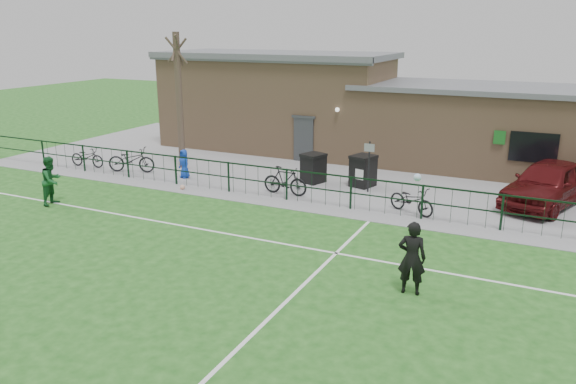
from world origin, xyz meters
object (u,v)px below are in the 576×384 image
at_px(bicycle_c, 131,160).
at_px(outfield_player, 52,181).
at_px(bicycle_d, 285,181).
at_px(bare_tree, 179,102).
at_px(wheelie_bin_left, 313,169).
at_px(car_maroon, 548,183).
at_px(sign_post, 369,167).
at_px(bicycle_a, 87,157).
at_px(spectator_child, 184,164).
at_px(ball_ground, 182,187).
at_px(bicycle_e, 412,200).
at_px(wheelie_bin_right, 363,172).

height_order(bicycle_c, outfield_player, outfield_player).
bearing_deg(bicycle_d, bare_tree, 73.74).
height_order(wheelie_bin_left, bicycle_c, wheelie_bin_left).
relative_size(car_maroon, bicycle_c, 2.28).
distance_m(sign_post, bicycle_a, 12.99).
bearing_deg(outfield_player, wheelie_bin_left, -56.40).
distance_m(car_maroon, outfield_player, 17.79).
height_order(bicycle_a, spectator_child, spectator_child).
relative_size(car_maroon, spectator_child, 3.90).
height_order(bare_tree, bicycle_c, bare_tree).
xyz_separation_m(bare_tree, ball_ground, (2.17, -3.02, -2.90)).
bearing_deg(ball_ground, bicycle_c, 160.39).
xyz_separation_m(wheelie_bin_left, bicycle_e, (4.62, -2.23, -0.09)).
height_order(wheelie_bin_right, outfield_player, outfield_player).
xyz_separation_m(bare_tree, outfield_player, (-0.92, -6.58, -2.12)).
xyz_separation_m(car_maroon, ball_ground, (-13.02, -3.97, -0.74)).
relative_size(car_maroon, bicycle_d, 2.63).
bearing_deg(wheelie_bin_right, bicycle_e, -27.84).
height_order(bicycle_c, bicycle_d, bicycle_c).
height_order(wheelie_bin_right, bicycle_d, wheelie_bin_right).
bearing_deg(wheelie_bin_left, wheelie_bin_right, 28.47).
bearing_deg(sign_post, car_maroon, 10.47).
distance_m(bicycle_c, bicycle_d, 7.64).
height_order(car_maroon, bicycle_c, car_maroon).
relative_size(car_maroon, ball_ground, 24.34).
relative_size(wheelie_bin_right, car_maroon, 0.25).
height_order(bare_tree, wheelie_bin_right, bare_tree).
distance_m(bicycle_d, bicycle_e, 4.90).
bearing_deg(spectator_child, bicycle_c, -153.47).
height_order(bicycle_a, bicycle_e, bicycle_e).
bearing_deg(sign_post, bicycle_c, -171.76).
height_order(car_maroon, bicycle_e, car_maroon).
bearing_deg(spectator_child, bicycle_d, 17.80).
xyz_separation_m(wheelie_bin_right, spectator_child, (-7.24, -2.03, 0.02)).
distance_m(car_maroon, bicycle_a, 19.37).
xyz_separation_m(bicycle_c, bicycle_d, (7.64, -0.20, -0.01)).
bearing_deg(bicycle_c, bicycle_a, 73.69).
height_order(bicycle_a, ball_ground, bicycle_a).
bearing_deg(wheelie_bin_left, outfield_player, -118.23).
height_order(sign_post, bicycle_d, sign_post).
bearing_deg(spectator_child, wheelie_bin_left, 40.40).
bearing_deg(car_maroon, wheelie_bin_left, -155.03).
relative_size(bare_tree, bicycle_e, 3.36).
xyz_separation_m(bicycle_a, bicycle_c, (2.49, 0.11, 0.09)).
xyz_separation_m(wheelie_bin_left, ball_ground, (-4.26, -3.19, -0.48)).
bearing_deg(bicycle_d, bicycle_c, 89.55).
height_order(bare_tree, bicycle_d, bare_tree).
relative_size(bicycle_a, bicycle_e, 0.99).
xyz_separation_m(bare_tree, bicycle_e, (11.05, -2.05, -2.51)).
relative_size(sign_post, spectator_child, 1.63).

